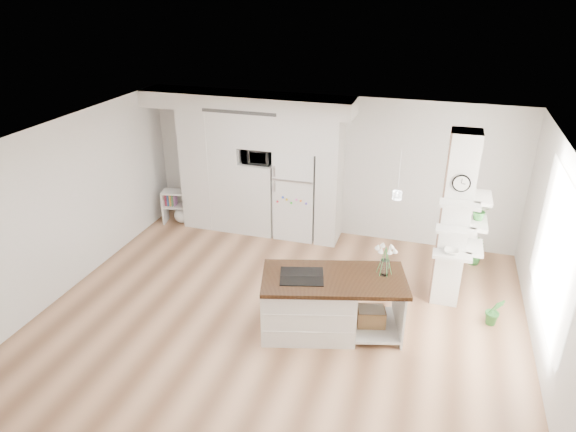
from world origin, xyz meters
name	(u,v)px	position (x,y,z in m)	size (l,w,h in m)	color
floor	(281,317)	(0.00, 0.00, 0.00)	(7.00, 6.00, 0.01)	tan
room	(280,202)	(0.00, 0.00, 1.86)	(7.04, 6.04, 2.72)	white
cabinet_wall	(250,157)	(-1.45, 2.67, 1.51)	(4.00, 0.71, 2.70)	silver
refrigerator	(297,193)	(-0.53, 2.68, 0.88)	(0.78, 0.69, 1.75)	white
column	(460,224)	(2.38, 1.13, 1.35)	(0.69, 0.90, 2.70)	silver
window	(555,252)	(3.48, 0.30, 1.50)	(2.40, 2.40, 0.00)	white
pendant_light	(413,194)	(1.70, 0.15, 2.12)	(0.12, 0.12, 0.10)	white
kitchen_island	(317,303)	(0.58, -0.15, 0.46)	(2.14, 1.41, 1.45)	silver
bookshelf	(179,209)	(-2.97, 2.51, 0.30)	(0.64, 0.45, 0.69)	silver
floor_plant_a	(495,311)	(3.00, 0.73, 0.23)	(0.25, 0.20, 0.45)	#307830
floor_plant_b	(475,251)	(2.77, 2.50, 0.24)	(0.27, 0.27, 0.48)	#307830
microwave	(258,155)	(-1.27, 2.62, 1.57)	(0.54, 0.37, 0.30)	#2D2D2D
shelf_plant	(480,210)	(2.63, 1.30, 1.52)	(0.27, 0.23, 0.30)	#307830
decor_bowl	(451,251)	(2.30, 0.90, 1.00)	(0.22, 0.22, 0.05)	white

